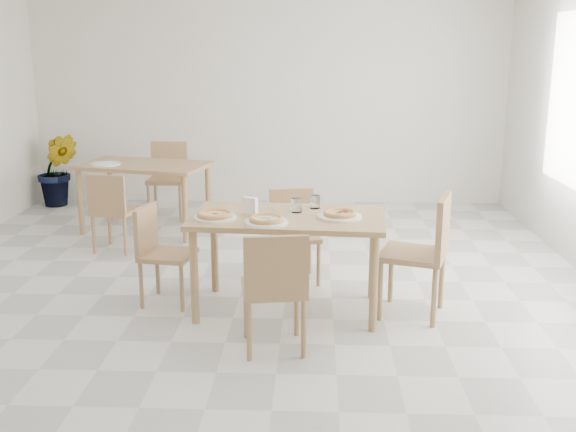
{
  "coord_description": "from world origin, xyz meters",
  "views": [
    {
      "loc": [
        0.6,
        -5.12,
        1.97
      ],
      "look_at": [
        0.41,
        -0.25,
        0.75
      ],
      "focal_mm": 42.0,
      "sensor_mm": 36.0,
      "label": 1
    }
  ],
  "objects_px": {
    "plate_margherita": "(215,218)",
    "pizza_mushroom": "(266,219)",
    "chair_east": "(425,247)",
    "second_table": "(144,172)",
    "chair_north": "(294,228)",
    "plate_empty": "(105,164)",
    "pizza_margherita": "(215,215)",
    "plate_mushroom": "(266,222)",
    "pizza_pepperoni": "(340,213)",
    "chair_back_s": "(112,207)",
    "chair_south": "(275,284)",
    "napkin_holder": "(250,207)",
    "main_table": "(288,227)",
    "tumbler_a": "(296,205)",
    "chair_west": "(159,247)",
    "plate_pepperoni": "(340,216)",
    "chair_back_n": "(168,174)",
    "tumbler_b": "(315,202)",
    "potted_plant": "(58,170)"
  },
  "relations": [
    {
      "from": "plate_margherita",
      "to": "pizza_mushroom",
      "type": "xyz_separation_m",
      "value": [
        0.39,
        -0.12,
        0.02
      ]
    },
    {
      "from": "chair_east",
      "to": "second_table",
      "type": "xyz_separation_m",
      "value": [
        -2.67,
        2.3,
        0.12
      ]
    },
    {
      "from": "chair_north",
      "to": "second_table",
      "type": "bearing_deg",
      "value": 124.65
    },
    {
      "from": "chair_east",
      "to": "pizza_mushroom",
      "type": "bearing_deg",
      "value": -63.88
    },
    {
      "from": "chair_east",
      "to": "plate_empty",
      "type": "height_order",
      "value": "chair_east"
    },
    {
      "from": "pizza_margherita",
      "to": "plate_mushroom",
      "type": "bearing_deg",
      "value": -17.62
    },
    {
      "from": "pizza_pepperoni",
      "to": "chair_back_s",
      "type": "height_order",
      "value": "pizza_pepperoni"
    },
    {
      "from": "chair_south",
      "to": "napkin_holder",
      "type": "bearing_deg",
      "value": -82.28
    },
    {
      "from": "main_table",
      "to": "tumbler_a",
      "type": "distance_m",
      "value": 0.18
    },
    {
      "from": "chair_north",
      "to": "chair_west",
      "type": "distance_m",
      "value": 1.2
    },
    {
      "from": "plate_mushroom",
      "to": "pizza_margherita",
      "type": "bearing_deg",
      "value": 162.38
    },
    {
      "from": "plate_margherita",
      "to": "tumbler_a",
      "type": "xyz_separation_m",
      "value": [
        0.59,
        0.22,
        0.05
      ]
    },
    {
      "from": "pizza_mushroom",
      "to": "tumbler_a",
      "type": "height_order",
      "value": "tumbler_a"
    },
    {
      "from": "plate_pepperoni",
      "to": "pizza_mushroom",
      "type": "relative_size",
      "value": 1.18
    },
    {
      "from": "plate_pepperoni",
      "to": "pizza_margherita",
      "type": "bearing_deg",
      "value": -175.72
    },
    {
      "from": "chair_back_n",
      "to": "plate_mushroom",
      "type": "bearing_deg",
      "value": -67.28
    },
    {
      "from": "main_table",
      "to": "chair_back_s",
      "type": "distance_m",
      "value": 2.3
    },
    {
      "from": "chair_east",
      "to": "napkin_holder",
      "type": "relative_size",
      "value": 6.93
    },
    {
      "from": "tumbler_b",
      "to": "chair_back_n",
      "type": "distance_m",
      "value": 3.25
    },
    {
      "from": "tumbler_b",
      "to": "plate_empty",
      "type": "bearing_deg",
      "value": 139.66
    },
    {
      "from": "chair_west",
      "to": "potted_plant",
      "type": "relative_size",
      "value": 0.84
    },
    {
      "from": "chair_back_s",
      "to": "chair_east",
      "type": "bearing_deg",
      "value": 161.47
    },
    {
      "from": "tumbler_a",
      "to": "plate_empty",
      "type": "height_order",
      "value": "tumbler_a"
    },
    {
      "from": "plate_margherita",
      "to": "plate_mushroom",
      "type": "relative_size",
      "value": 1.01
    },
    {
      "from": "tumbler_a",
      "to": "second_table",
      "type": "relative_size",
      "value": 0.07
    },
    {
      "from": "chair_west",
      "to": "plate_pepperoni",
      "type": "xyz_separation_m",
      "value": [
        1.4,
        -0.18,
        0.31
      ]
    },
    {
      "from": "plate_margherita",
      "to": "pizza_mushroom",
      "type": "relative_size",
      "value": 1.13
    },
    {
      "from": "main_table",
      "to": "pizza_pepperoni",
      "type": "bearing_deg",
      "value": -3.88
    },
    {
      "from": "chair_east",
      "to": "chair_back_n",
      "type": "distance_m",
      "value": 3.97
    },
    {
      "from": "main_table",
      "to": "pizza_margherita",
      "type": "xyz_separation_m",
      "value": [
        -0.53,
        -0.12,
        0.12
      ]
    },
    {
      "from": "main_table",
      "to": "chair_west",
      "type": "xyz_separation_m",
      "value": [
        -1.02,
        0.12,
        -0.21
      ]
    },
    {
      "from": "plate_mushroom",
      "to": "potted_plant",
      "type": "xyz_separation_m",
      "value": [
        -2.91,
        3.64,
        -0.3
      ]
    },
    {
      "from": "chair_south",
      "to": "tumbler_a",
      "type": "distance_m",
      "value": 0.93
    },
    {
      "from": "plate_pepperoni",
      "to": "chair_west",
      "type": "bearing_deg",
      "value": 172.84
    },
    {
      "from": "chair_back_s",
      "to": "tumbler_b",
      "type": "bearing_deg",
      "value": 158.64
    },
    {
      "from": "main_table",
      "to": "chair_west",
      "type": "height_order",
      "value": "chair_west"
    },
    {
      "from": "tumbler_a",
      "to": "napkin_holder",
      "type": "xyz_separation_m",
      "value": [
        -0.34,
        -0.1,
        0.01
      ]
    },
    {
      "from": "main_table",
      "to": "tumbler_a",
      "type": "height_order",
      "value": "tumbler_a"
    },
    {
      "from": "chair_west",
      "to": "tumbler_a",
      "type": "xyz_separation_m",
      "value": [
        1.08,
        -0.02,
        0.35
      ]
    },
    {
      "from": "chair_south",
      "to": "pizza_pepperoni",
      "type": "bearing_deg",
      "value": -130.81
    },
    {
      "from": "chair_south",
      "to": "plate_empty",
      "type": "relative_size",
      "value": 2.6
    },
    {
      "from": "plate_pepperoni",
      "to": "plate_mushroom",
      "type": "bearing_deg",
      "value": -160.09
    },
    {
      "from": "chair_east",
      "to": "chair_back_s",
      "type": "distance_m",
      "value": 3.18
    },
    {
      "from": "tumbler_a",
      "to": "plate_empty",
      "type": "relative_size",
      "value": 0.34
    },
    {
      "from": "chair_back_n",
      "to": "chair_east",
      "type": "bearing_deg",
      "value": -50.74
    },
    {
      "from": "tumbler_b",
      "to": "chair_north",
      "type": "bearing_deg",
      "value": 110.05
    },
    {
      "from": "pizza_margherita",
      "to": "napkin_holder",
      "type": "xyz_separation_m",
      "value": [
        0.25,
        0.13,
        0.03
      ]
    },
    {
      "from": "plate_pepperoni",
      "to": "second_table",
      "type": "bearing_deg",
      "value": 131.69
    },
    {
      "from": "chair_west",
      "to": "plate_empty",
      "type": "relative_size",
      "value": 2.43
    },
    {
      "from": "plate_pepperoni",
      "to": "chair_east",
      "type": "bearing_deg",
      "value": -1.9
    }
  ]
}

